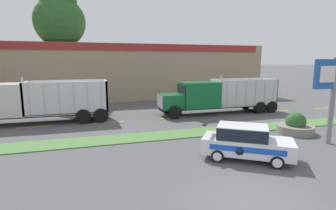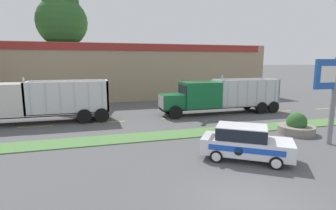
% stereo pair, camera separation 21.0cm
% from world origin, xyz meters
% --- Properties ---
extents(ground_plane, '(600.00, 600.00, 0.00)m').
position_xyz_m(ground_plane, '(0.00, 0.00, 0.00)').
color(ground_plane, '#515154').
extents(grass_verge, '(120.00, 2.00, 0.06)m').
position_xyz_m(grass_verge, '(0.00, 8.53, 0.03)').
color(grass_verge, '#517F42').
rests_on(grass_verge, ground_plane).
extents(centre_line_2, '(2.40, 0.14, 0.01)m').
position_xyz_m(centre_line_2, '(-9.23, 13.53, 0.00)').
color(centre_line_2, yellow).
rests_on(centre_line_2, ground_plane).
extents(centre_line_3, '(2.40, 0.14, 0.01)m').
position_xyz_m(centre_line_3, '(-3.83, 13.53, 0.00)').
color(centre_line_3, yellow).
rests_on(centre_line_3, ground_plane).
extents(centre_line_4, '(2.40, 0.14, 0.01)m').
position_xyz_m(centre_line_4, '(1.57, 13.53, 0.00)').
color(centre_line_4, yellow).
rests_on(centre_line_4, ground_plane).
extents(centre_line_5, '(2.40, 0.14, 0.01)m').
position_xyz_m(centre_line_5, '(6.97, 13.53, 0.00)').
color(centre_line_5, yellow).
rests_on(centre_line_5, ground_plane).
extents(centre_line_6, '(2.40, 0.14, 0.01)m').
position_xyz_m(centre_line_6, '(12.37, 13.53, 0.00)').
color(centre_line_6, yellow).
rests_on(centre_line_6, ground_plane).
extents(centre_line_7, '(2.40, 0.14, 0.01)m').
position_xyz_m(centre_line_7, '(17.77, 13.53, 0.00)').
color(centre_line_7, yellow).
rests_on(centre_line_7, ground_plane).
extents(dump_truck_lead, '(11.67, 2.72, 3.64)m').
position_xyz_m(dump_truck_lead, '(-10.64, 14.81, 1.65)').
color(dump_truck_lead, black).
rests_on(dump_truck_lead, ground_plane).
extents(dump_truck_mid, '(11.22, 2.69, 3.61)m').
position_xyz_m(dump_truck_mid, '(5.23, 14.29, 1.58)').
color(dump_truck_mid, black).
rests_on(dump_truck_mid, ground_plane).
extents(rally_car, '(4.53, 3.90, 1.72)m').
position_xyz_m(rally_car, '(2.01, 3.44, 0.86)').
color(rally_car, silver).
rests_on(rally_car, ground_plane).
extents(store_sign_post, '(2.89, 0.28, 5.01)m').
position_xyz_m(store_sign_post, '(8.12, 4.18, 3.56)').
color(store_sign_post, gray).
rests_on(store_sign_post, ground_plane).
extents(stone_planter, '(2.35, 2.35, 1.44)m').
position_xyz_m(stone_planter, '(7.92, 6.57, 0.49)').
color(stone_planter, gray).
rests_on(stone_planter, ground_plane).
extents(store_building_backdrop, '(39.55, 12.10, 6.86)m').
position_xyz_m(store_building_backdrop, '(-2.35, 29.59, 3.43)').
color(store_building_backdrop, '#9E896B').
rests_on(store_building_backdrop, ground_plane).
extents(tree_behind_centre, '(5.76, 5.76, 13.62)m').
position_xyz_m(tree_behind_centre, '(-8.10, 26.41, 9.85)').
color(tree_behind_centre, brown).
rests_on(tree_behind_centre, ground_plane).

